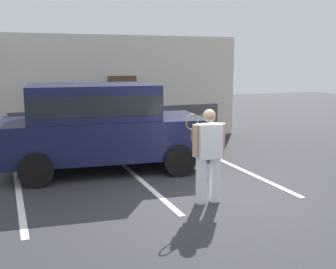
{
  "coord_description": "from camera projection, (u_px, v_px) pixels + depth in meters",
  "views": [
    {
      "loc": [
        -3.46,
        -6.78,
        2.63
      ],
      "look_at": [
        -0.28,
        1.2,
        1.05
      ],
      "focal_mm": 44.28,
      "sensor_mm": 36.0,
      "label": 1
    }
  ],
  "objects": [
    {
      "name": "ground_plane",
      "position": [
        205.0,
        198.0,
        7.93
      ],
      "size": [
        40.0,
        40.0,
        0.0
      ],
      "primitive_type": "plane",
      "color": "#2D2D33"
    },
    {
      "name": "parking_stripe_0",
      "position": [
        19.0,
        195.0,
        8.1
      ],
      "size": [
        0.12,
        4.4,
        0.01
      ],
      "primitive_type": "cube",
      "color": "silver",
      "rests_on": "ground_plane"
    },
    {
      "name": "parking_stripe_1",
      "position": [
        142.0,
        181.0,
        9.02
      ],
      "size": [
        0.12,
        4.4,
        0.01
      ],
      "primitive_type": "cube",
      "color": "silver",
      "rests_on": "ground_plane"
    },
    {
      "name": "parking_stripe_2",
      "position": [
        242.0,
        170.0,
        9.94
      ],
      "size": [
        0.12,
        4.4,
        0.01
      ],
      "primitive_type": "cube",
      "color": "silver",
      "rests_on": "ground_plane"
    },
    {
      "name": "house_frontage",
      "position": [
        120.0,
        92.0,
        13.13
      ],
      "size": [
        8.07,
        0.4,
        3.35
      ],
      "color": "beige",
      "rests_on": "ground_plane"
    },
    {
      "name": "parked_suv",
      "position": [
        100.0,
        123.0,
        9.68
      ],
      "size": [
        4.78,
        2.56,
        2.05
      ],
      "rotation": [
        0.0,
        0.0,
        -0.11
      ],
      "color": "#141938",
      "rests_on": "ground_plane"
    },
    {
      "name": "tennis_player_man",
      "position": [
        208.0,
        154.0,
        7.54
      ],
      "size": [
        0.78,
        0.28,
        1.74
      ],
      "rotation": [
        0.0,
        0.0,
        3.12
      ],
      "color": "white",
      "rests_on": "ground_plane"
    },
    {
      "name": "potted_plant_by_porch",
      "position": [
        205.0,
        126.0,
        13.29
      ],
      "size": [
        0.68,
        0.68,
        0.9
      ],
      "color": "brown",
      "rests_on": "ground_plane"
    }
  ]
}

